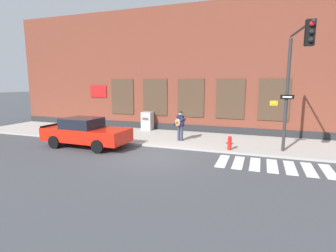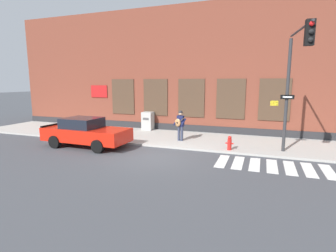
# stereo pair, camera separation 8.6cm
# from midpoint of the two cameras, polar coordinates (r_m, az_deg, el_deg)

# --- Properties ---
(ground_plane) EXTENTS (160.00, 160.00, 0.00)m
(ground_plane) POSITION_cam_midpoint_polar(r_m,az_deg,el_deg) (12.15, -2.42, -6.65)
(ground_plane) COLOR #424449
(sidewalk) EXTENTS (28.00, 4.53, 0.11)m
(sidewalk) POSITION_cam_midpoint_polar(r_m,az_deg,el_deg) (15.68, 2.99, -2.77)
(sidewalk) COLOR #ADAAA3
(sidewalk) RESTS_ON ground
(building_backdrop) EXTENTS (28.00, 4.06, 8.34)m
(building_backdrop) POSITION_cam_midpoint_polar(r_m,az_deg,el_deg) (19.46, 6.86, 11.72)
(building_backdrop) COLOR brown
(building_backdrop) RESTS_ON ground
(crosswalk) EXTENTS (5.78, 1.90, 0.01)m
(crosswalk) POSITION_cam_midpoint_polar(r_m,az_deg,el_deg) (11.65, 25.21, -8.24)
(crosswalk) COLOR silver
(crosswalk) RESTS_ON ground
(red_car) EXTENTS (4.64, 2.06, 1.53)m
(red_car) POSITION_cam_midpoint_polar(r_m,az_deg,el_deg) (14.50, -17.33, -1.30)
(red_car) COLOR red
(red_car) RESTS_ON ground
(busker) EXTENTS (0.72, 0.61, 1.70)m
(busker) POSITION_cam_midpoint_polar(r_m,az_deg,el_deg) (14.72, 2.81, 0.45)
(busker) COLOR #33384C
(busker) RESTS_ON sidewalk
(traffic_light) EXTENTS (0.81, 3.23, 5.41)m
(traffic_light) POSITION_cam_midpoint_polar(r_m,az_deg,el_deg) (12.30, 26.11, 10.72)
(traffic_light) COLOR #2D2D30
(traffic_light) RESTS_ON sidewalk
(utility_box) EXTENTS (0.72, 0.69, 1.25)m
(utility_box) POSITION_cam_midpoint_polar(r_m,az_deg,el_deg) (18.27, -4.27, 1.12)
(utility_box) COLOR #ADADA8
(utility_box) RESTS_ON sidewalk
(fire_hydrant) EXTENTS (0.38, 0.20, 0.70)m
(fire_hydrant) POSITION_cam_midpoint_polar(r_m,az_deg,el_deg) (13.15, 13.43, -3.63)
(fire_hydrant) COLOR red
(fire_hydrant) RESTS_ON sidewalk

